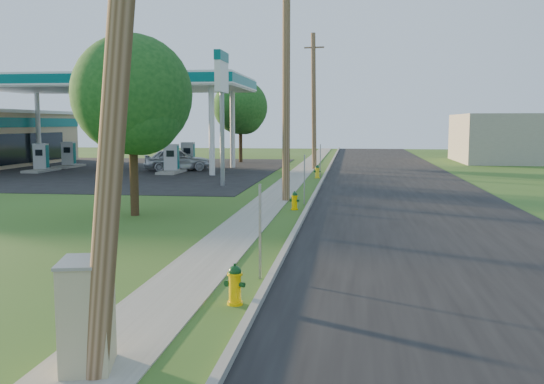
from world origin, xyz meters
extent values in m
plane|color=#325217|center=(0.00, 0.00, 0.00)|extent=(140.00, 140.00, 0.00)
cube|color=black|center=(4.50, 10.00, 0.01)|extent=(8.00, 120.00, 0.02)
cube|color=gray|center=(0.50, 10.00, 0.07)|extent=(0.15, 120.00, 0.15)
cube|color=gray|center=(-1.25, 10.00, 0.01)|extent=(1.50, 120.00, 0.03)
cube|color=black|center=(-16.00, 32.00, 0.01)|extent=(26.00, 28.00, 0.02)
cylinder|color=brown|center=(-0.60, 17.00, 4.90)|extent=(0.32, 0.32, 9.80)
cylinder|color=brown|center=(-0.60, 35.00, 4.75)|extent=(0.49, 0.32, 9.50)
cube|color=brown|center=(-0.60, 35.00, 8.50)|extent=(1.40, 0.10, 0.12)
cube|color=gray|center=(0.25, 4.20, 1.00)|extent=(0.05, 0.04, 2.00)
cube|color=gray|center=(0.25, 16.00, 1.00)|extent=(0.05, 0.04, 2.00)
cube|color=gray|center=(0.25, 28.20, 1.00)|extent=(0.05, 0.04, 2.00)
cylinder|color=silver|center=(-21.50, 35.30, 2.75)|extent=(0.36, 0.36, 5.50)
cylinder|color=silver|center=(-6.50, 28.70, 2.75)|extent=(0.36, 0.36, 5.50)
cylinder|color=silver|center=(-6.50, 35.30, 2.75)|extent=(0.36, 0.36, 5.50)
cube|color=silver|center=(-14.00, 32.00, 5.95)|extent=(18.00, 9.00, 0.90)
cube|color=#005A5B|center=(-14.00, 32.00, 5.95)|extent=(18.15, 9.15, 0.63)
cube|color=silver|center=(-14.00, 32.00, 5.63)|extent=(18.18, 9.18, 0.10)
cube|color=gray|center=(-18.50, 30.00, 0.09)|extent=(1.20, 3.20, 0.18)
cube|color=#9EA0A3|center=(-18.50, 30.00, 1.05)|extent=(0.90, 0.50, 1.70)
cube|color=#005A5B|center=(-18.50, 30.00, 1.05)|extent=(0.94, 0.40, 1.50)
cube|color=black|center=(-18.50, 29.73, 1.30)|extent=(0.50, 0.02, 0.40)
cube|color=gray|center=(-9.50, 30.00, 0.09)|extent=(1.20, 3.20, 0.18)
cube|color=#9EA0A3|center=(-9.50, 30.00, 1.05)|extent=(0.90, 0.50, 1.70)
cube|color=#005A5B|center=(-9.50, 30.00, 1.05)|extent=(0.94, 0.40, 1.50)
cube|color=black|center=(-9.50, 29.73, 1.30)|extent=(0.50, 0.02, 0.40)
cube|color=gray|center=(-18.50, 34.00, 0.09)|extent=(1.20, 3.20, 0.18)
cube|color=#9EA0A3|center=(-18.50, 34.00, 1.05)|extent=(0.90, 0.50, 1.70)
cube|color=#005A5B|center=(-18.50, 34.00, 1.05)|extent=(0.94, 0.40, 1.50)
cube|color=black|center=(-18.50, 33.73, 1.30)|extent=(0.50, 0.02, 0.40)
cube|color=gray|center=(-9.50, 34.00, 0.09)|extent=(1.20, 3.20, 0.18)
cube|color=#9EA0A3|center=(-9.50, 34.00, 1.05)|extent=(0.90, 0.50, 1.70)
cube|color=#005A5B|center=(-9.50, 34.00, 1.05)|extent=(0.94, 0.40, 1.50)
cube|color=black|center=(-9.50, 33.73, 1.30)|extent=(0.50, 0.02, 0.40)
cube|color=#005A5B|center=(-21.98, 32.00, 3.30)|extent=(0.06, 22.00, 0.70)
cube|color=black|center=(-21.97, 32.00, 1.40)|extent=(0.06, 16.06, 2.20)
cylinder|color=gray|center=(-4.50, 22.50, 2.50)|extent=(0.24, 0.24, 5.00)
cube|color=silver|center=(-4.50, 22.50, 5.80)|extent=(0.30, 2.00, 2.00)
cube|color=#005A5B|center=(-4.50, 22.50, 6.60)|extent=(0.34, 2.04, 0.50)
cube|color=gray|center=(18.00, 45.00, 2.00)|extent=(14.00, 10.00, 4.00)
cylinder|color=#351F12|center=(-5.46, 12.30, 1.63)|extent=(0.30, 0.30, 3.26)
sphere|color=#154517|center=(-5.46, 12.30, 4.23)|extent=(4.17, 4.17, 4.17)
sphere|color=#154517|center=(-5.06, 12.00, 3.58)|extent=(2.87, 2.87, 2.87)
cylinder|color=#351F12|center=(-7.08, 41.63, 1.76)|extent=(0.30, 0.30, 3.53)
sphere|color=#154517|center=(-7.08, 41.63, 4.58)|extent=(4.51, 4.51, 4.51)
sphere|color=#154517|center=(-6.68, 41.33, 3.88)|extent=(3.10, 3.10, 3.10)
cylinder|color=#F5BA04|center=(0.08, 2.33, 0.03)|extent=(0.28, 0.28, 0.06)
cylinder|color=#F5BA04|center=(0.08, 2.33, 0.30)|extent=(0.22, 0.22, 0.60)
cylinder|color=#F5BA04|center=(0.08, 2.33, 0.56)|extent=(0.28, 0.28, 0.04)
sphere|color=#0D3B14|center=(0.08, 2.33, 0.60)|extent=(0.23, 0.23, 0.23)
cylinder|color=#0D3B14|center=(0.08, 2.33, 0.72)|extent=(0.05, 0.05, 0.06)
cylinder|color=#0D3B14|center=(0.04, 2.20, 0.38)|extent=(0.14, 0.15, 0.11)
cylinder|color=#0D3B14|center=(-0.05, 2.38, 0.38)|extent=(0.12, 0.12, 0.09)
cylinder|color=#0D3B14|center=(0.21, 2.29, 0.38)|extent=(0.12, 0.12, 0.09)
cylinder|color=#FEC200|center=(0.01, 14.40, 0.03)|extent=(0.27, 0.27, 0.06)
cylinder|color=#FEC200|center=(0.01, 14.40, 0.28)|extent=(0.21, 0.21, 0.57)
cylinder|color=#FEC200|center=(0.01, 14.40, 0.53)|extent=(0.27, 0.27, 0.04)
sphere|color=#0C3B18|center=(0.01, 14.40, 0.57)|extent=(0.22, 0.22, 0.22)
cylinder|color=#0C3B18|center=(0.01, 14.40, 0.68)|extent=(0.05, 0.05, 0.06)
cylinder|color=#0C3B18|center=(-0.03, 14.28, 0.36)|extent=(0.14, 0.14, 0.10)
cylinder|color=#0C3B18|center=(-0.12, 14.45, 0.36)|extent=(0.12, 0.11, 0.09)
cylinder|color=#0C3B18|center=(0.13, 14.36, 0.36)|extent=(0.12, 0.11, 0.09)
cylinder|color=yellow|center=(0.10, 27.79, 0.03)|extent=(0.29, 0.29, 0.06)
cylinder|color=yellow|center=(0.10, 27.79, 0.32)|extent=(0.23, 0.23, 0.63)
cylinder|color=yellow|center=(0.10, 27.79, 0.59)|extent=(0.29, 0.29, 0.04)
sphere|color=#06331B|center=(0.10, 27.79, 0.63)|extent=(0.24, 0.24, 0.24)
cylinder|color=#06331B|center=(0.10, 27.79, 0.76)|extent=(0.05, 0.05, 0.06)
cylinder|color=#06331B|center=(0.13, 27.65, 0.40)|extent=(0.14, 0.15, 0.12)
cylinder|color=#06331B|center=(-0.05, 27.76, 0.40)|extent=(0.12, 0.11, 0.09)
cylinder|color=#06331B|center=(0.24, 27.82, 0.40)|extent=(0.12, 0.11, 0.09)
cube|color=tan|center=(-1.29, -0.76, 0.72)|extent=(0.80, 0.95, 1.44)
cube|color=gray|center=(-1.29, -0.76, 1.46)|extent=(0.85, 1.00, 0.04)
imported|color=silver|center=(-9.77, 32.21, 0.77)|extent=(4.85, 3.12, 1.54)
camera|label=1|loc=(2.13, -8.08, 3.25)|focal=40.00mm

